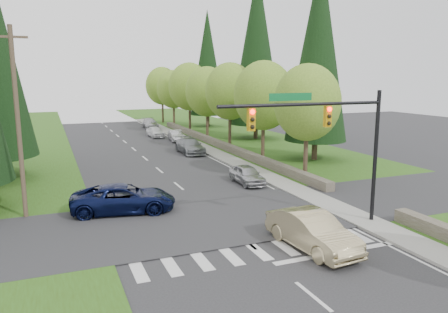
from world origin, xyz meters
TOP-DOWN VIEW (x-y plane):
  - ground at (0.00, 0.00)m, footprint 120.00×120.00m
  - grass_east at (13.00, 20.00)m, footprint 14.00×110.00m
  - cross_street at (0.00, 8.00)m, footprint 120.00×8.00m
  - sidewalk_east at (6.90, 22.00)m, footprint 1.80×80.00m
  - curb_east at (6.05, 22.00)m, footprint 0.20×80.00m
  - stone_wall_north at (8.60, 30.00)m, footprint 0.70×40.00m
  - traffic_signal at (4.37, 4.50)m, footprint 8.70×0.37m
  - utility_pole at (-9.50, 12.00)m, footprint 1.60×0.24m
  - decid_tree_0 at (9.20, 14.00)m, footprint 4.80×4.80m
  - decid_tree_1 at (9.30, 21.00)m, footprint 5.20×5.20m
  - decid_tree_2 at (9.10, 28.00)m, footprint 5.00×5.00m
  - decid_tree_3 at (9.20, 35.00)m, footprint 5.00×5.00m
  - decid_tree_4 at (9.30, 42.00)m, footprint 5.40×5.40m
  - decid_tree_5 at (9.10, 49.00)m, footprint 4.80×4.80m
  - decid_tree_6 at (9.20, 56.00)m, footprint 5.20×5.20m
  - conifer_e_a at (14.00, 20.00)m, footprint 5.44×5.44m
  - conifer_e_b at (15.00, 34.00)m, footprint 6.12×6.12m
  - conifer_e_c at (14.00, 48.00)m, footprint 5.10×5.10m
  - sedan_champagne at (2.31, 2.60)m, footprint 2.19×5.10m
  - suv_navy at (-4.46, 10.99)m, footprint 6.07×3.61m
  - parked_car_a at (4.68, 14.37)m, footprint 1.57×3.82m
  - parked_car_b at (4.70, 27.55)m, footprint 2.08×4.99m
  - parked_car_c at (5.60, 35.75)m, footprint 1.80×4.00m
  - parked_car_d at (4.20, 40.14)m, footprint 1.73×3.94m
  - parked_car_e at (5.60, 49.30)m, footprint 2.17×4.82m

SIDE VIEW (x-z plane):
  - ground at x=0.00m, z-range 0.00..0.00m
  - cross_street at x=0.00m, z-range -0.05..0.05m
  - grass_east at x=13.00m, z-range 0.00..0.06m
  - sidewalk_east at x=6.90m, z-range 0.00..0.13m
  - curb_east at x=6.05m, z-range 0.00..0.13m
  - stone_wall_north at x=8.60m, z-range 0.00..0.70m
  - parked_car_c at x=5.60m, z-range 0.00..1.27m
  - parked_car_a at x=4.68m, z-range 0.00..1.30m
  - parked_car_d at x=4.20m, z-range 0.00..1.32m
  - parked_car_e at x=5.60m, z-range 0.00..1.37m
  - parked_car_b at x=4.70m, z-range 0.00..1.44m
  - suv_navy at x=-4.46m, z-range 0.00..1.58m
  - sedan_champagne at x=2.31m, z-range 0.00..1.63m
  - traffic_signal at x=4.37m, z-range 1.58..8.38m
  - utility_pole at x=-9.50m, z-range 0.14..10.14m
  - decid_tree_5 at x=9.10m, z-range 1.38..9.68m
  - decid_tree_0 at x=9.20m, z-range 1.41..9.78m
  - decid_tree_3 at x=9.20m, z-range 1.39..9.94m
  - decid_tree_1 at x=9.30m, z-range 1.40..10.20m
  - decid_tree_6 at x=9.20m, z-range 1.43..10.30m
  - decid_tree_2 at x=9.10m, z-range 1.52..10.34m
  - decid_tree_4 at x=9.30m, z-range 1.47..10.65m
  - conifer_e_c at x=14.00m, z-range 0.89..17.69m
  - conifer_e_a at x=14.00m, z-range 0.89..18.69m
  - conifer_e_b at x=15.00m, z-range 0.89..20.69m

